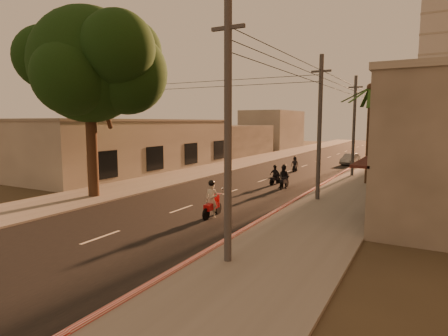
% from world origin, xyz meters
% --- Properties ---
extents(ground, '(160.00, 160.00, 0.00)m').
position_xyz_m(ground, '(0.00, 0.00, 0.00)').
color(ground, '#383023').
rests_on(ground, ground).
extents(road, '(10.00, 140.00, 0.02)m').
position_xyz_m(road, '(0.00, 20.00, 0.01)').
color(road, black).
rests_on(road, ground).
extents(sidewalk_right, '(5.00, 140.00, 0.12)m').
position_xyz_m(sidewalk_right, '(7.50, 20.00, 0.06)').
color(sidewalk_right, slate).
rests_on(sidewalk_right, ground).
extents(sidewalk_left, '(5.00, 140.00, 0.12)m').
position_xyz_m(sidewalk_left, '(-7.50, 20.00, 0.06)').
color(sidewalk_left, slate).
rests_on(sidewalk_left, ground).
extents(curb_stripe, '(0.20, 60.00, 0.20)m').
position_xyz_m(curb_stripe, '(5.10, 15.00, 0.10)').
color(curb_stripe, red).
rests_on(curb_stripe, ground).
extents(left_building, '(8.20, 24.20, 5.20)m').
position_xyz_m(left_building, '(-13.98, 14.00, 2.60)').
color(left_building, '#A9A598').
rests_on(left_building, ground).
extents(broadleaf_tree, '(9.60, 8.70, 12.10)m').
position_xyz_m(broadleaf_tree, '(-6.61, 2.14, 8.48)').
color(broadleaf_tree, black).
rests_on(broadleaf_tree, ground).
extents(palm_tree, '(5.00, 5.00, 8.20)m').
position_xyz_m(palm_tree, '(8.00, 16.00, 7.15)').
color(palm_tree, black).
rests_on(palm_tree, ground).
extents(utility_poles, '(1.20, 48.26, 9.00)m').
position_xyz_m(utility_poles, '(6.20, 20.00, 6.54)').
color(utility_poles, '#38383A').
rests_on(utility_poles, ground).
extents(filler_right, '(8.00, 14.00, 6.00)m').
position_xyz_m(filler_right, '(14.00, 45.00, 3.00)').
color(filler_right, '#A9A598').
rests_on(filler_right, ground).
extents(filler_left_near, '(8.00, 14.00, 4.40)m').
position_xyz_m(filler_left_near, '(-14.00, 34.00, 2.20)').
color(filler_left_near, '#A9A598').
rests_on(filler_left_near, ground).
extents(filler_left_far, '(8.00, 14.00, 7.00)m').
position_xyz_m(filler_left_far, '(-14.00, 52.00, 3.50)').
color(filler_left_far, '#A9A598').
rests_on(filler_left_far, ground).
extents(scooter_red, '(0.78, 2.01, 1.98)m').
position_xyz_m(scooter_red, '(2.44, 1.27, 0.86)').
color(scooter_red, black).
rests_on(scooter_red, ground).
extents(scooter_mid_a, '(0.87, 1.86, 1.83)m').
position_xyz_m(scooter_mid_a, '(2.85, 11.19, 0.82)').
color(scooter_mid_a, black).
rests_on(scooter_mid_a, ground).
extents(scooter_mid_b, '(0.99, 1.62, 1.59)m').
position_xyz_m(scooter_mid_b, '(1.62, 12.50, 0.72)').
color(scooter_mid_b, black).
rests_on(scooter_mid_b, ground).
extents(scooter_far_a, '(0.87, 1.59, 1.56)m').
position_xyz_m(scooter_far_a, '(0.54, 20.86, 0.71)').
color(scooter_far_a, black).
rests_on(scooter_far_a, ground).
extents(parked_car, '(2.16, 4.10, 1.26)m').
position_xyz_m(parked_car, '(4.24, 29.99, 0.63)').
color(parked_car, gray).
rests_on(parked_car, ground).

